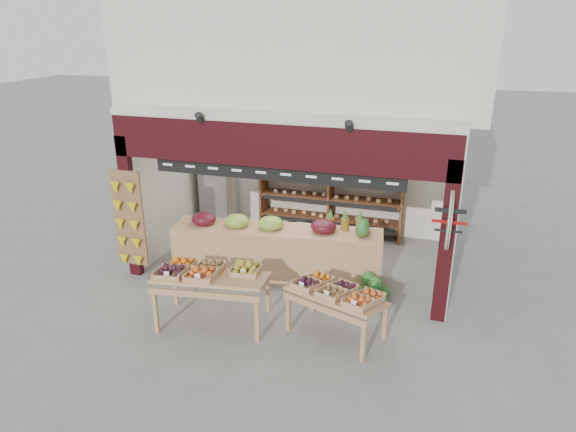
{
  "coord_description": "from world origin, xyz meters",
  "views": [
    {
      "loc": [
        2.5,
        -8.55,
        4.5
      ],
      "look_at": [
        -0.02,
        -0.2,
        1.15
      ],
      "focal_mm": 32.0,
      "sensor_mm": 36.0,
      "label": 1
    }
  ],
  "objects_px": {
    "display_table_left": "(205,274)",
    "display_table_right": "(337,293)",
    "refrigerator": "(219,187)",
    "cardboard_stack": "(256,239)",
    "back_shelving": "(331,182)",
    "mid_counter": "(276,250)",
    "watermelon_pile": "(372,292)"
  },
  "relations": [
    {
      "from": "back_shelving",
      "to": "display_table_left",
      "type": "height_order",
      "value": "back_shelving"
    },
    {
      "from": "back_shelving",
      "to": "mid_counter",
      "type": "bearing_deg",
      "value": -102.23
    },
    {
      "from": "cardboard_stack",
      "to": "display_table_left",
      "type": "xyz_separation_m",
      "value": [
        0.23,
        -2.83,
        0.62
      ]
    },
    {
      "from": "mid_counter",
      "to": "display_table_right",
      "type": "relative_size",
      "value": 2.43
    },
    {
      "from": "back_shelving",
      "to": "mid_counter",
      "type": "relative_size",
      "value": 0.82
    },
    {
      "from": "refrigerator",
      "to": "display_table_left",
      "type": "xyz_separation_m",
      "value": [
        1.44,
        -3.8,
        -0.11
      ]
    },
    {
      "from": "refrigerator",
      "to": "mid_counter",
      "type": "xyz_separation_m",
      "value": [
        2.01,
        -2.03,
        -0.42
      ]
    },
    {
      "from": "back_shelving",
      "to": "watermelon_pile",
      "type": "height_order",
      "value": "back_shelving"
    },
    {
      "from": "back_shelving",
      "to": "mid_counter",
      "type": "xyz_separation_m",
      "value": [
        -0.5,
        -2.32,
        -0.67
      ]
    },
    {
      "from": "watermelon_pile",
      "to": "back_shelving",
      "type": "bearing_deg",
      "value": 116.01
    },
    {
      "from": "back_shelving",
      "to": "mid_counter",
      "type": "height_order",
      "value": "back_shelving"
    },
    {
      "from": "refrigerator",
      "to": "display_table_left",
      "type": "relative_size",
      "value": 1.04
    },
    {
      "from": "mid_counter",
      "to": "watermelon_pile",
      "type": "bearing_deg",
      "value": -13.32
    },
    {
      "from": "mid_counter",
      "to": "display_table_right",
      "type": "bearing_deg",
      "value": -46.95
    },
    {
      "from": "back_shelving",
      "to": "watermelon_pile",
      "type": "bearing_deg",
      "value": -63.99
    },
    {
      "from": "back_shelving",
      "to": "refrigerator",
      "type": "xyz_separation_m",
      "value": [
        -2.52,
        -0.29,
        -0.25
      ]
    },
    {
      "from": "display_table_left",
      "to": "display_table_right",
      "type": "bearing_deg",
      "value": 5.67
    },
    {
      "from": "display_table_right",
      "to": "back_shelving",
      "type": "bearing_deg",
      "value": 103.93
    },
    {
      "from": "back_shelving",
      "to": "refrigerator",
      "type": "distance_m",
      "value": 2.55
    },
    {
      "from": "refrigerator",
      "to": "mid_counter",
      "type": "bearing_deg",
      "value": -57.92
    },
    {
      "from": "cardboard_stack",
      "to": "watermelon_pile",
      "type": "distance_m",
      "value": 3.04
    },
    {
      "from": "mid_counter",
      "to": "display_table_right",
      "type": "height_order",
      "value": "mid_counter"
    },
    {
      "from": "mid_counter",
      "to": "back_shelving",
      "type": "bearing_deg",
      "value": 77.77
    },
    {
      "from": "refrigerator",
      "to": "cardboard_stack",
      "type": "bearing_deg",
      "value": -51.23
    },
    {
      "from": "cardboard_stack",
      "to": "display_table_left",
      "type": "distance_m",
      "value": 2.91
    },
    {
      "from": "cardboard_stack",
      "to": "display_table_right",
      "type": "xyz_separation_m",
      "value": [
        2.27,
        -2.63,
        0.5
      ]
    },
    {
      "from": "mid_counter",
      "to": "refrigerator",
      "type": "bearing_deg",
      "value": 134.82
    },
    {
      "from": "display_table_left",
      "to": "display_table_right",
      "type": "xyz_separation_m",
      "value": [
        2.04,
        0.2,
        -0.12
      ]
    },
    {
      "from": "refrigerator",
      "to": "watermelon_pile",
      "type": "bearing_deg",
      "value": -45.29
    },
    {
      "from": "back_shelving",
      "to": "watermelon_pile",
      "type": "relative_size",
      "value": 5.12
    },
    {
      "from": "cardboard_stack",
      "to": "display_table_right",
      "type": "distance_m",
      "value": 3.51
    },
    {
      "from": "refrigerator",
      "to": "display_table_right",
      "type": "bearing_deg",
      "value": -58.68
    }
  ]
}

